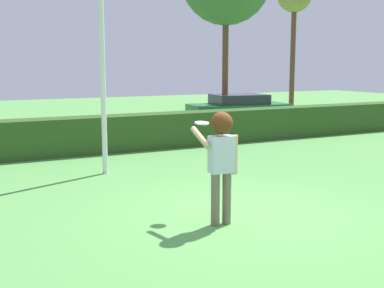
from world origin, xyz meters
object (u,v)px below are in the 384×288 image
(lamppost, at_px, (101,13))
(parked_car_green, at_px, (239,108))
(person, at_px, (221,153))
(frisbee, at_px, (202,123))

(lamppost, height_order, parked_car_green, lamppost)
(person, relative_size, lamppost, 0.27)
(person, bearing_deg, parked_car_green, 56.35)
(frisbee, height_order, lamppost, lamppost)
(parked_car_green, bearing_deg, lamppost, -139.54)
(person, bearing_deg, frisbee, 84.79)
(frisbee, bearing_deg, person, -95.21)
(person, relative_size, parked_car_green, 0.41)
(lamppost, bearing_deg, parked_car_green, 40.46)
(lamppost, distance_m, parked_car_green, 10.89)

